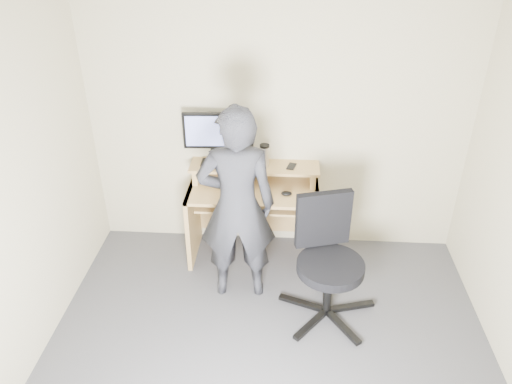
# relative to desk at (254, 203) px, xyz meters

# --- Properties ---
(ground) EXTENTS (3.50, 3.50, 0.00)m
(ground) POSITION_rel_desk_xyz_m (0.20, -1.53, -0.55)
(ground) COLOR #48484C
(ground) RESTS_ON ground
(back_wall) EXTENTS (3.50, 0.02, 2.50)m
(back_wall) POSITION_rel_desk_xyz_m (0.20, 0.22, 0.70)
(back_wall) COLOR beige
(back_wall) RESTS_ON ground
(ceiling) EXTENTS (3.50, 3.50, 0.02)m
(ceiling) POSITION_rel_desk_xyz_m (0.20, -1.53, 1.95)
(ceiling) COLOR white
(ceiling) RESTS_ON back_wall
(desk) EXTENTS (1.20, 0.60, 0.91)m
(desk) POSITION_rel_desk_xyz_m (0.00, 0.00, 0.00)
(desk) COLOR tan
(desk) RESTS_ON ground
(monitor) EXTENTS (0.53, 0.15, 0.50)m
(monitor) POSITION_rel_desk_xyz_m (-0.38, 0.09, 0.66)
(monitor) COLOR black
(monitor) RESTS_ON desk
(external_drive) EXTENTS (0.07, 0.13, 0.20)m
(external_drive) POSITION_rel_desk_xyz_m (-0.05, 0.08, 0.46)
(external_drive) COLOR black
(external_drive) RESTS_ON desk
(travel_mug) EXTENTS (0.09, 0.09, 0.20)m
(travel_mug) POSITION_rel_desk_xyz_m (0.09, 0.07, 0.46)
(travel_mug) COLOR #B6B6BB
(travel_mug) RESTS_ON desk
(smartphone) EXTENTS (0.10, 0.14, 0.01)m
(smartphone) POSITION_rel_desk_xyz_m (0.34, 0.07, 0.37)
(smartphone) COLOR black
(smartphone) RESTS_ON desk
(charger) EXTENTS (0.05, 0.05, 0.03)m
(charger) POSITION_rel_desk_xyz_m (-0.23, -0.00, 0.38)
(charger) COLOR black
(charger) RESTS_ON desk
(headphones) EXTENTS (0.17, 0.17, 0.06)m
(headphones) POSITION_rel_desk_xyz_m (-0.27, 0.11, 0.37)
(headphones) COLOR silver
(headphones) RESTS_ON desk
(keyboard) EXTENTS (0.47, 0.22, 0.03)m
(keyboard) POSITION_rel_desk_xyz_m (0.02, -0.17, 0.12)
(keyboard) COLOR black
(keyboard) RESTS_ON desk
(mouse) EXTENTS (0.10, 0.07, 0.04)m
(mouse) POSITION_rel_desk_xyz_m (0.30, -0.18, 0.22)
(mouse) COLOR black
(mouse) RESTS_ON desk
(office_chair) EXTENTS (0.82, 0.79, 1.03)m
(office_chair) POSITION_rel_desk_xyz_m (0.65, -0.79, 0.02)
(office_chair) COLOR black
(office_chair) RESTS_ON ground
(person) EXTENTS (0.68, 0.48, 1.76)m
(person) POSITION_rel_desk_xyz_m (-0.10, -0.60, 0.33)
(person) COLOR black
(person) RESTS_ON ground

